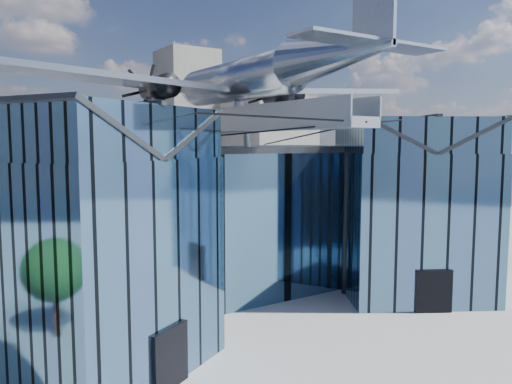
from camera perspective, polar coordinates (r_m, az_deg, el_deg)
ground_plane at (r=30.04m, az=2.14°, el=-14.13°), size 120.00×120.00×0.00m
museum at (r=33.50m, az=-3.56°, el=-2.27°), size 32.88×24.50×17.60m
bg_towers at (r=75.67m, az=-19.55°, el=5.29°), size 77.00×24.50×26.00m
tree_plaza_e at (r=45.78m, az=21.23°, el=-3.01°), size 3.52×3.52×5.23m
tree_side_e at (r=47.91m, az=22.94°, el=-2.23°), size 4.29×4.29×5.80m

